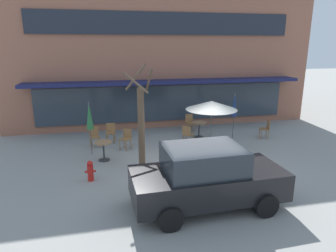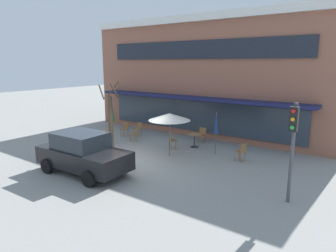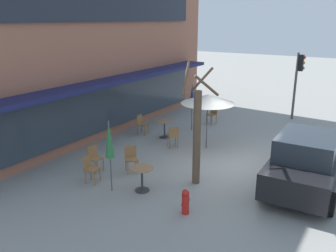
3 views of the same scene
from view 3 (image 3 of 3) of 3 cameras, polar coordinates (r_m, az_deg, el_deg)
name	(u,v)px [view 3 (image 3 of 3)]	position (r m, az deg, el deg)	size (l,w,h in m)	color
ground_plane	(236,165)	(12.99, 10.88, -6.15)	(80.00, 80.00, 0.00)	gray
building_facade	(40,46)	(18.08, -19.86, 11.97)	(16.74, 9.10, 7.53)	#935B47
cafe_table_near_wall	(142,175)	(10.77, -4.20, -7.86)	(0.70, 0.70, 0.76)	#333338
cafe_table_streetside	(164,126)	(15.43, -0.58, -0.05)	(0.70, 0.70, 0.76)	#333338
patio_umbrella_green_folded	(208,99)	(13.87, 6.40, 4.33)	(2.10, 2.10, 2.20)	#4C4C51
patio_umbrella_cream_folded	(109,140)	(10.47, -9.38, -2.22)	(0.28, 0.28, 2.20)	#4C4C51
patio_umbrella_corner_open	(192,96)	(16.21, 3.89, 4.80)	(0.28, 0.28, 2.20)	#4C4C51
cafe_chair_0	(213,113)	(17.67, 7.16, 2.05)	(0.49, 0.49, 0.89)	olive
cafe_chair_1	(131,157)	(12.12, -5.94, -4.96)	(0.56, 0.56, 0.89)	olive
cafe_chair_2	(90,167)	(11.55, -12.41, -6.41)	(0.48, 0.48, 0.89)	olive
cafe_chair_3	(173,135)	(14.25, 0.84, -1.47)	(0.56, 0.56, 0.89)	olive
cafe_chair_4	(141,123)	(15.93, -4.29, 0.48)	(0.45, 0.45, 0.89)	olive
cafe_chair_5	(94,156)	(12.35, -11.74, -4.79)	(0.46, 0.46, 0.89)	olive
parked_sedan	(306,162)	(11.52, 21.27, -5.36)	(4.25, 2.12, 1.76)	black
street_tree	(197,133)	(10.88, 4.66, -1.05)	(1.01, 1.12, 3.78)	brown
traffic_light_pole	(298,75)	(19.09, 20.18, 7.69)	(0.26, 0.44, 3.40)	#47474C
fire_hydrant	(185,202)	(9.65, 2.82, -12.02)	(0.36, 0.20, 0.71)	red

